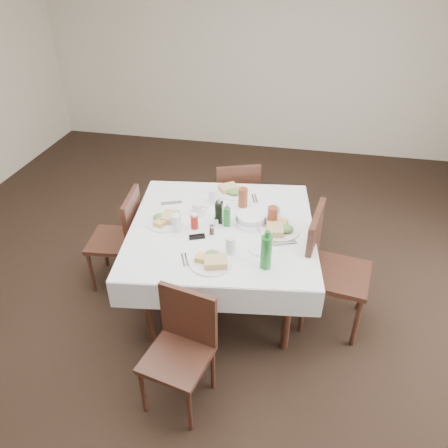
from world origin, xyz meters
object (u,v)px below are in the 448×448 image
water_e (276,212)px  oil_cruet_green (227,216)px  water_s (231,245)px  green_bottle (266,252)px  water_w (176,223)px  water_n (213,197)px  bread_basket (251,220)px  chair_south (182,342)px  ketchup_bottle (194,221)px  coffee_mug (198,209)px  dining_table (222,234)px  chair_north (236,196)px  chair_east (326,263)px  chair_west (123,234)px  oil_cruet_dark (219,211)px

water_e → oil_cruet_green: size_ratio=0.63×
water_s → green_bottle: bearing=-21.7°
water_w → green_bottle: green_bottle is taller
water_n → bread_basket: (0.36, -0.25, -0.02)m
chair_south → bread_basket: bread_basket is taller
ketchup_bottle → coffee_mug: 0.21m
chair_south → ketchup_bottle: 0.96m
dining_table → green_bottle: green_bottle is taller
chair_north → chair_east: (0.88, -0.99, 0.07)m
water_n → coffee_mug: size_ratio=0.85×
bread_basket → green_bottle: green_bottle is taller
oil_cruet_green → green_bottle: bearing=-51.6°
chair_south → green_bottle: (0.46, 0.52, 0.41)m
chair_east → coffee_mug: size_ratio=6.82×
water_s → green_bottle: green_bottle is taller
water_n → water_e: bearing=-14.0°
water_e → water_n: bearing=166.0°
chair_west → water_s: size_ratio=6.62×
chair_east → green_bottle: (-0.44, -0.38, 0.32)m
water_s → ketchup_bottle: size_ratio=1.04×
water_n → water_s: 0.71m
chair_west → bread_basket: 1.15m
dining_table → chair_east: size_ratio=1.61×
oil_cruet_green → coffee_mug: bearing=156.1°
water_s → bread_basket: size_ratio=0.55×
water_n → water_s: bearing=-67.1°
coffee_mug → green_bottle: 0.86m
water_n → chair_north: bearing=80.9°
dining_table → water_s: 0.38m
chair_south → green_bottle: 0.81m
chair_south → water_e: 1.29m
coffee_mug → water_w: bearing=-110.2°
chair_south → green_bottle: size_ratio=2.85×
chair_west → water_n: (0.75, 0.25, 0.31)m
chair_east → water_e: chair_east is taller
water_s → water_e: 0.59m
chair_north → coffee_mug: (-0.18, -0.79, 0.30)m
chair_west → ketchup_bottle: chair_west is taller
green_bottle → water_w: bearing=157.3°
chair_north → oil_cruet_dark: bearing=-88.9°
chair_north → oil_cruet_dark: 0.95m
coffee_mug → dining_table: bearing=-30.8°
oil_cruet_dark → coffee_mug: (-0.20, 0.09, -0.06)m
ketchup_bottle → water_e: bearing=23.5°
water_n → coffee_mug: water_n is taller
chair_north → chair_east: chair_east is taller
water_s → oil_cruet_dark: size_ratio=0.58×
water_n → water_e: size_ratio=1.00×
dining_table → oil_cruet_dark: 0.18m
oil_cruet_green → chair_north: bearing=95.5°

